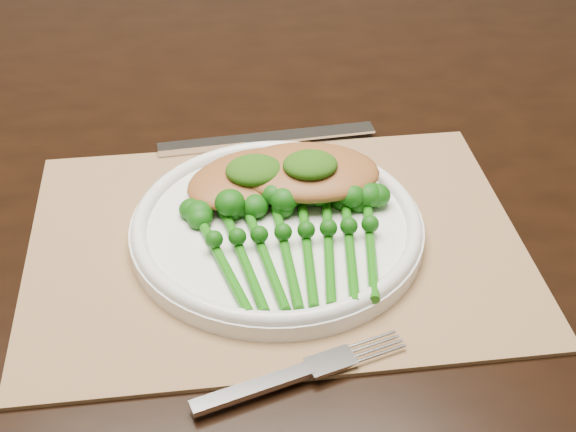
{
  "coord_description": "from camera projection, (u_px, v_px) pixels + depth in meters",
  "views": [
    {
      "loc": [
        0.05,
        -0.67,
        1.2
      ],
      "look_at": [
        0.1,
        -0.13,
        0.78
      ],
      "focal_mm": 50.0,
      "sensor_mm": 36.0,
      "label": 1
    }
  ],
  "objects": [
    {
      "name": "dining_table",
      "position": [
        222.0,
        378.0,
        1.07
      ],
      "size": [
        1.61,
        0.91,
        0.75
      ],
      "rotation": [
        0.0,
        0.0,
        0.01
      ],
      "color": "black",
      "rests_on": "ground"
    },
    {
      "name": "placemat",
      "position": [
        276.0,
        243.0,
        0.7
      ],
      "size": [
        0.44,
        0.33,
        0.0
      ],
      "primitive_type": "cube",
      "rotation": [
        0.0,
        0.0,
        0.03
      ],
      "color": "#99744E",
      "rests_on": "dining_table"
    },
    {
      "name": "dinner_plate",
      "position": [
        277.0,
        226.0,
        0.7
      ],
      "size": [
        0.26,
        0.26,
        0.02
      ],
      "color": "white",
      "rests_on": "placemat"
    },
    {
      "name": "knife",
      "position": [
        246.0,
        141.0,
        0.82
      ],
      "size": [
        0.23,
        0.04,
        0.01
      ],
      "rotation": [
        0.0,
        0.0,
        0.09
      ],
      "color": "silver",
      "rests_on": "placemat"
    },
    {
      "name": "fork",
      "position": [
        314.0,
        368.0,
        0.58
      ],
      "size": [
        0.16,
        0.07,
        0.01
      ],
      "rotation": [
        0.0,
        0.0,
        0.32
      ],
      "color": "silver",
      "rests_on": "placemat"
    },
    {
      "name": "chicken_fillet_left",
      "position": [
        250.0,
        178.0,
        0.73
      ],
      "size": [
        0.15,
        0.13,
        0.02
      ],
      "primitive_type": "ellipsoid",
      "rotation": [
        0.0,
        0.0,
        0.46
      ],
      "color": "#A3622F",
      "rests_on": "dinner_plate"
    },
    {
      "name": "chicken_fillet_right",
      "position": [
        307.0,
        171.0,
        0.72
      ],
      "size": [
        0.14,
        0.11,
        0.03
      ],
      "primitive_type": "ellipsoid",
      "rotation": [
        0.0,
        0.0,
        -0.12
      ],
      "color": "#A3622F",
      "rests_on": "dinner_plate"
    },
    {
      "name": "pesto_dollop_left",
      "position": [
        254.0,
        170.0,
        0.71
      ],
      "size": [
        0.05,
        0.04,
        0.02
      ],
      "primitive_type": "ellipsoid",
      "color": "#184109",
      "rests_on": "chicken_fillet_left"
    },
    {
      "name": "pesto_dollop_right",
      "position": [
        310.0,
        165.0,
        0.71
      ],
      "size": [
        0.05,
        0.04,
        0.02
      ],
      "primitive_type": "ellipsoid",
      "color": "#184109",
      "rests_on": "chicken_fillet_right"
    },
    {
      "name": "broccolini_bundle",
      "position": [
        297.0,
        254.0,
        0.66
      ],
      "size": [
        0.15,
        0.17,
        0.04
      ],
      "rotation": [
        0.0,
        0.0,
        0.06
      ],
      "color": "#17650D",
      "rests_on": "dinner_plate"
    }
  ]
}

